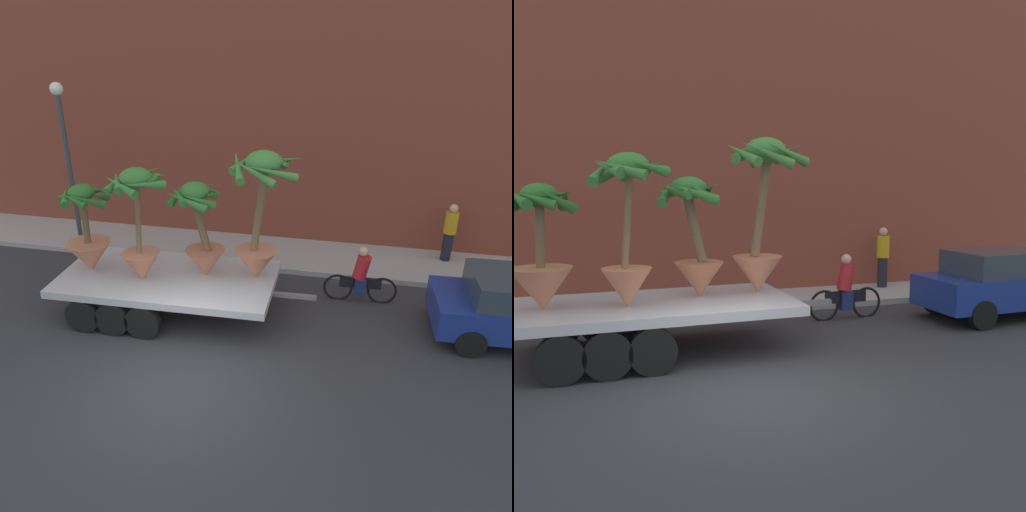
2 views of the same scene
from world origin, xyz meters
TOP-DOWN VIEW (x-y plane):
  - ground_plane at (0.00, 0.00)m, footprint 60.00×60.00m
  - sidewalk at (0.00, 6.10)m, footprint 24.00×2.20m
  - building_facade at (0.00, 7.80)m, footprint 24.00×1.20m
  - flatbed_trailer at (-1.39, 2.49)m, footprint 6.17×2.71m
  - potted_palm_rear at (-0.34, 2.71)m, footprint 1.29×1.25m
  - potted_palm_middle at (1.00, 2.84)m, footprint 1.68×1.74m
  - potted_palm_front at (-3.05, 2.38)m, footprint 1.23×1.28m
  - potted_palm_extra at (-1.62, 2.20)m, footprint 1.45×1.48m
  - cyclist at (3.38, 3.94)m, footprint 1.84×0.36m
  - pedestrian_near_gate at (5.77, 6.59)m, footprint 0.36×0.36m
  - street_lamp at (-5.13, 5.30)m, footprint 0.36×0.36m

SIDE VIEW (x-z plane):
  - ground_plane at x=0.00m, z-range 0.00..0.00m
  - sidewalk at x=0.00m, z-range 0.00..0.15m
  - cyclist at x=3.38m, z-range -0.10..1.44m
  - flatbed_trailer at x=-1.39m, z-range 0.27..1.25m
  - pedestrian_near_gate at x=5.77m, z-range 0.19..1.90m
  - potted_palm_front at x=-3.05m, z-range 0.74..2.92m
  - potted_palm_rear at x=-0.34m, z-range 0.89..3.18m
  - potted_palm_extra at x=-1.62m, z-range 0.97..3.66m
  - potted_palm_middle at x=1.00m, z-range 0.94..3.99m
  - street_lamp at x=-5.13m, z-range 0.82..5.65m
  - building_facade at x=0.00m, z-range 0.00..9.33m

